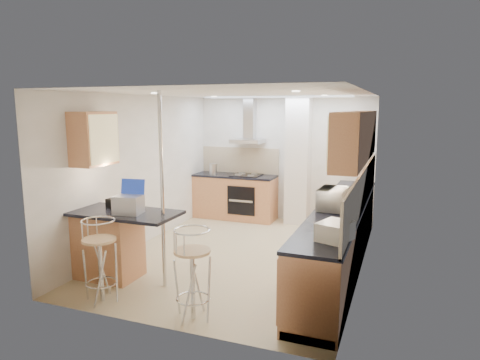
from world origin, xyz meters
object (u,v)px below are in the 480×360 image
at_px(laptop, 128,205).
at_px(bar_stool_end, 193,274).
at_px(bar_stool_near, 100,260).
at_px(microwave, 333,199).
at_px(bread_bin, 335,231).

relative_size(laptop, bar_stool_end, 0.33).
bearing_deg(bar_stool_end, bar_stool_near, 122.66).
height_order(microwave, bar_stool_end, microwave).
xyz_separation_m(bar_stool_end, bread_bin, (1.44, 0.47, 0.50)).
xyz_separation_m(laptop, bread_bin, (2.65, -0.12, -0.04)).
relative_size(bar_stool_end, bread_bin, 2.77).
distance_m(bar_stool_end, bread_bin, 1.59).
bearing_deg(bar_stool_end, bread_bin, -39.50).
relative_size(microwave, bread_bin, 1.44).
bearing_deg(laptop, microwave, 18.94).
bearing_deg(bread_bin, bar_stool_end, -142.58).
relative_size(microwave, bar_stool_end, 0.52).
relative_size(microwave, bar_stool_near, 0.53).
height_order(laptop, bar_stool_near, laptop).
bearing_deg(bar_stool_near, laptop, 99.29).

